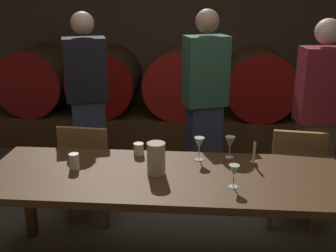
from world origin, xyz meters
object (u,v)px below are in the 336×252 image
wine_barrel_far_left (38,79)px  candle_center (254,158)px  wine_barrel_left (106,80)px  cup_left (74,161)px  guest_left (88,104)px  chair_right (295,173)px  guest_right (318,115)px  wine_barrel_far_right (336,84)px  wine_glass_left (199,144)px  wine_glass_right (230,143)px  chair_left (89,168)px  pitcher (156,158)px  dining_table (192,184)px  wine_barrel_center (179,82)px  guest_center (205,103)px  cup_right (139,149)px  wine_glass_center (234,171)px  wine_barrel_right (258,83)px

wine_barrel_far_left → candle_center: (2.49, -2.43, 0.00)m
wine_barrel_left → cup_left: wine_barrel_left is taller
guest_left → chair_right: bearing=145.0°
guest_right → wine_barrel_far_right: bearing=-117.8°
wine_glass_left → wine_glass_right: (0.22, 0.06, -0.01)m
wine_glass_right → cup_left: wine_glass_right is taller
wine_barrel_far_right → chair_left: size_ratio=0.95×
chair_right → pitcher: size_ratio=4.07×
dining_table → wine_barrel_left: bearing=114.0°
wine_barrel_left → wine_barrel_far_right: size_ratio=1.00×
cup_left → wine_glass_right: bearing=14.7°
wine_barrel_far_right → wine_barrel_center: bearing=180.0°
guest_center → dining_table: bearing=64.8°
wine_barrel_far_left → wine_glass_left: bearing=-48.4°
cup_right → chair_right: bearing=15.4°
wine_barrel_center → wine_barrel_far_right: 1.94m
guest_left → wine_glass_right: guest_left is taller
pitcher → cup_right: pitcher is taller
wine_glass_center → cup_left: size_ratio=1.37×
wine_barrel_far_right → pitcher: size_ratio=3.88×
wine_barrel_center → candle_center: bearing=-75.0°
pitcher → cup_right: bearing=117.9°
chair_right → cup_right: 1.31m
wine_barrel_far_left → cup_right: size_ratio=9.32×
guest_right → cup_left: guest_right is taller
wine_barrel_center → dining_table: bearing=-85.1°
wine_barrel_left → dining_table: size_ratio=0.31×
wine_barrel_far_left → chair_right: bearing=-34.4°
wine_glass_center → wine_barrel_center: bearing=99.9°
guest_center → wine_barrel_far_left: bearing=-53.9°
wine_barrel_center → chair_right: bearing=-62.0°
wine_barrel_far_right → pitcher: 3.27m
wine_barrel_far_left → wine_barrel_left: (0.89, 0.00, 0.00)m
wine_barrel_far_left → guest_left: guest_left is taller
wine_barrel_center → cup_left: size_ratio=7.73×
guest_center → candle_center: (0.33, -1.04, -0.10)m
guest_right → wine_glass_center: (-0.81, -1.19, -0.01)m
cup_left → wine_glass_center: bearing=-10.2°
wine_barrel_left → pitcher: bearing=-70.4°
dining_table → guest_center: 1.27m
dining_table → guest_right: bearing=44.3°
wine_barrel_right → wine_glass_left: 2.49m
wine_barrel_far_left → wine_barrel_left: bearing=0.0°
guest_center → pitcher: bearing=54.2°
guest_right → candle_center: (-0.65, -0.84, -0.07)m
pitcher → wine_glass_center: size_ratio=1.46×
guest_right → wine_glass_center: bearing=50.0°
wine_barrel_left → guest_left: 1.47m
guest_left → cup_right: size_ratio=19.16×
wine_glass_center → cup_right: size_ratio=1.65×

